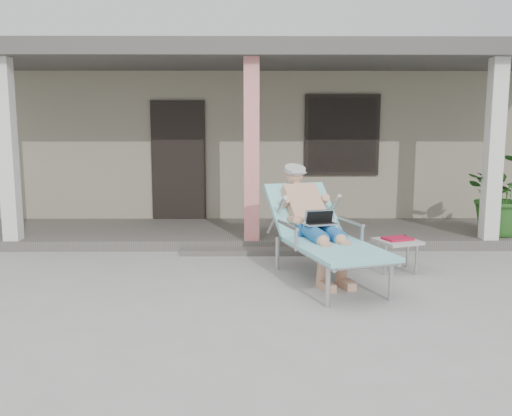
{
  "coord_description": "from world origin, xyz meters",
  "views": [
    {
      "loc": [
        0.0,
        -5.67,
        1.79
      ],
      "look_at": [
        0.05,
        0.6,
        0.85
      ],
      "focal_mm": 38.0,
      "sensor_mm": 36.0,
      "label": 1
    }
  ],
  "objects": [
    {
      "name": "house",
      "position": [
        0.0,
        6.5,
        1.67
      ],
      "size": [
        10.4,
        5.4,
        3.3
      ],
      "color": "gray",
      "rests_on": "ground"
    },
    {
      "name": "porch_step",
      "position": [
        0.0,
        1.85,
        0.04
      ],
      "size": [
        2.0,
        0.3,
        0.07
      ],
      "primitive_type": "cube",
      "color": "#605B56",
      "rests_on": "ground"
    },
    {
      "name": "potted_palm",
      "position": [
        3.84,
        2.47,
        0.77
      ],
      "size": [
        1.31,
        1.2,
        1.24
      ],
      "primitive_type": "imported",
      "rotation": [
        0.0,
        0.0,
        -0.23
      ],
      "color": "#26591E",
      "rests_on": "porch_deck"
    },
    {
      "name": "porch_overhang",
      "position": [
        0.0,
        2.95,
        2.79
      ],
      "size": [
        10.0,
        2.3,
        2.85
      ],
      "color": "silver",
      "rests_on": "porch_deck"
    },
    {
      "name": "side_table",
      "position": [
        1.82,
        0.92,
        0.36
      ],
      "size": [
        0.62,
        0.62,
        0.43
      ],
      "rotation": [
        0.0,
        0.0,
        0.37
      ],
      "color": "#AEAEA9",
      "rests_on": "ground"
    },
    {
      "name": "ground",
      "position": [
        0.0,
        0.0,
        0.0
      ],
      "size": [
        60.0,
        60.0,
        0.0
      ],
      "primitive_type": "plane",
      "color": "#9E9E99",
      "rests_on": "ground"
    },
    {
      "name": "lounger",
      "position": [
        0.79,
        0.68,
        0.87
      ],
      "size": [
        1.39,
        2.25,
        1.41
      ],
      "rotation": [
        0.0,
        0.0,
        0.29
      ],
      "color": "#B7B7BC",
      "rests_on": "ground"
    },
    {
      "name": "porch_deck",
      "position": [
        0.0,
        3.0,
        0.07
      ],
      "size": [
        10.0,
        2.0,
        0.15
      ],
      "primitive_type": "cube",
      "color": "#605B56",
      "rests_on": "ground"
    }
  ]
}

